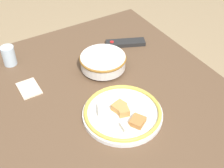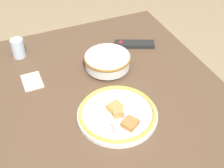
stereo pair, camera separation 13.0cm
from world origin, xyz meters
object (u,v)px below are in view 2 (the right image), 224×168
(tv_remote, at_px, (134,44))
(food_plate, at_px, (117,114))
(drinking_glass, at_px, (18,48))
(noodle_bowl, at_px, (107,61))

(tv_remote, bearing_deg, food_plate, 169.86)
(food_plate, height_order, tv_remote, food_plate)
(food_plate, height_order, drinking_glass, drinking_glass)
(noodle_bowl, xyz_separation_m, drinking_glass, (-0.26, -0.35, 0.00))
(food_plate, bearing_deg, noodle_bowl, 164.66)
(food_plate, relative_size, drinking_glass, 3.34)
(noodle_bowl, distance_m, food_plate, 0.31)
(food_plate, xyz_separation_m, tv_remote, (-0.41, 0.28, -0.01))
(noodle_bowl, distance_m, drinking_glass, 0.44)
(noodle_bowl, xyz_separation_m, food_plate, (0.30, -0.08, -0.03))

